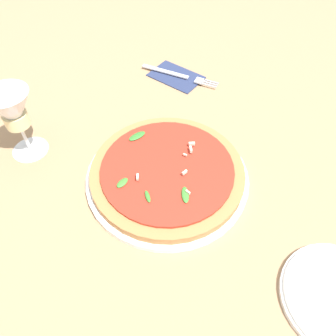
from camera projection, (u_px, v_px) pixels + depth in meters
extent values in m
plane|color=#9E7A56|center=(173.00, 180.00, 0.68)|extent=(6.00, 6.00, 0.00)
cylinder|color=white|center=(168.00, 175.00, 0.68)|extent=(0.33, 0.33, 0.01)
cylinder|color=#AD7542|center=(168.00, 171.00, 0.67)|extent=(0.31, 0.31, 0.02)
cylinder|color=#A82D1E|center=(168.00, 167.00, 0.66)|extent=(0.27, 0.27, 0.01)
ellipsoid|color=#3F7D2F|center=(122.00, 183.00, 0.63)|extent=(0.02, 0.03, 0.01)
ellipsoid|color=#3D7F2F|center=(185.00, 195.00, 0.61)|extent=(0.03, 0.04, 0.01)
ellipsoid|color=#3A7D2D|center=(148.00, 196.00, 0.61)|extent=(0.02, 0.03, 0.01)
ellipsoid|color=#34752D|center=(137.00, 136.00, 0.71)|extent=(0.04, 0.04, 0.01)
cube|color=#EFE5C6|center=(192.00, 144.00, 0.68)|extent=(0.01, 0.01, 0.01)
cube|color=#EFE5C6|center=(138.00, 177.00, 0.63)|extent=(0.01, 0.01, 0.01)
cube|color=#EFE5C6|center=(185.00, 155.00, 0.67)|extent=(0.01, 0.00, 0.00)
cube|color=#EFE5C6|center=(185.00, 172.00, 0.64)|extent=(0.01, 0.01, 0.01)
cube|color=#EFE5C6|center=(188.00, 192.00, 0.61)|extent=(0.01, 0.01, 0.01)
cube|color=#EFE5C6|center=(191.00, 149.00, 0.67)|extent=(0.01, 0.01, 0.01)
cylinder|color=white|center=(31.00, 149.00, 0.73)|extent=(0.08, 0.08, 0.00)
cylinder|color=white|center=(25.00, 138.00, 0.70)|extent=(0.01, 0.01, 0.07)
cone|color=white|center=(12.00, 111.00, 0.64)|extent=(0.09, 0.09, 0.08)
cylinder|color=beige|center=(16.00, 119.00, 0.66)|extent=(0.05, 0.05, 0.03)
cube|color=navy|center=(176.00, 76.00, 0.91)|extent=(0.16, 0.13, 0.01)
cube|color=silver|center=(165.00, 71.00, 0.91)|extent=(0.14, 0.03, 0.00)
cube|color=silver|center=(199.00, 81.00, 0.88)|extent=(0.03, 0.03, 0.00)
cube|color=silver|center=(209.00, 85.00, 0.87)|extent=(0.04, 0.01, 0.00)
cube|color=silver|center=(210.00, 84.00, 0.88)|extent=(0.04, 0.01, 0.00)
cube|color=silver|center=(211.00, 82.00, 0.88)|extent=(0.04, 0.01, 0.00)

